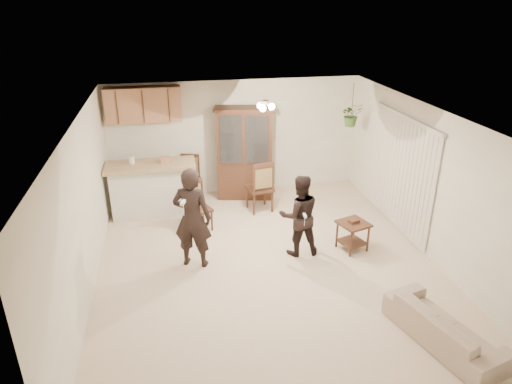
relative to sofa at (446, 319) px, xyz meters
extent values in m
plane|color=beige|center=(-1.83, 2.22, -0.37)|extent=(6.50, 6.50, 0.00)
cube|color=silver|center=(-1.83, 2.22, 2.13)|extent=(5.50, 6.50, 0.02)
cube|color=white|center=(-1.83, 5.47, 0.88)|extent=(5.50, 0.02, 2.50)
cube|color=white|center=(-1.83, -1.03, 0.88)|extent=(5.50, 0.02, 2.50)
cube|color=white|center=(-4.58, 2.22, 0.88)|extent=(0.02, 6.50, 2.50)
cube|color=white|center=(0.92, 2.22, 0.88)|extent=(0.02, 6.50, 2.50)
cube|color=silver|center=(-3.68, 4.57, 0.13)|extent=(1.60, 0.55, 1.00)
cube|color=tan|center=(-3.68, 4.57, 0.68)|extent=(1.75, 0.70, 0.08)
cube|color=#935F40|center=(-3.73, 5.29, 1.73)|extent=(1.50, 0.34, 0.70)
imported|color=#2A5220|center=(0.47, 4.62, 1.48)|extent=(0.43, 0.37, 0.48)
cylinder|color=black|center=(0.47, 4.62, 1.81)|extent=(0.01, 0.01, 0.65)
imported|color=beige|center=(0.00, 0.00, 0.00)|extent=(1.19, 2.00, 0.73)
imported|color=black|center=(-3.01, 2.49, 0.53)|extent=(0.76, 0.63, 1.80)
imported|color=black|center=(-1.22, 2.51, 0.31)|extent=(0.67, 0.53, 1.35)
cube|color=#331C12|center=(-1.70, 5.07, 0.02)|extent=(1.25, 0.71, 0.78)
cube|color=#331C12|center=(-1.70, 5.07, 1.00)|extent=(1.23, 0.65, 1.17)
cube|color=silver|center=(-1.70, 5.07, 1.00)|extent=(1.00, 0.24, 1.03)
cube|color=#331C12|center=(-1.70, 5.07, 1.61)|extent=(1.34, 0.75, 0.06)
cube|color=#331C12|center=(-0.26, 2.44, 0.14)|extent=(0.60, 0.60, 0.04)
cube|color=#331C12|center=(-0.26, 2.44, -0.22)|extent=(0.50, 0.50, 0.03)
cube|color=#331C12|center=(-0.26, 2.44, 0.19)|extent=(0.20, 0.16, 0.06)
cube|color=#331C12|center=(-2.83, 3.70, 0.06)|extent=(0.55, 0.55, 0.05)
cube|color=olive|center=(-2.83, 3.70, 0.31)|extent=(0.30, 0.15, 0.37)
cube|color=#331C12|center=(-2.83, 3.70, 0.55)|extent=(0.37, 0.18, 0.07)
cube|color=#331C12|center=(-2.92, 5.16, 0.07)|extent=(0.54, 0.54, 0.05)
cube|color=olive|center=(-2.92, 5.16, 0.33)|extent=(0.32, 0.13, 0.38)
cube|color=#331C12|center=(-2.92, 5.16, 0.57)|extent=(0.39, 0.16, 0.08)
cube|color=#331C12|center=(-1.53, 4.33, 0.12)|extent=(0.57, 0.57, 0.05)
cube|color=olive|center=(-1.53, 4.33, 0.42)|extent=(0.36, 0.11, 0.42)
cube|color=#331C12|center=(-1.53, 4.33, 0.69)|extent=(0.44, 0.12, 0.08)
cube|color=white|center=(-3.15, 2.12, 0.94)|extent=(0.09, 0.15, 0.05)
cube|color=white|center=(-1.23, 2.17, 0.52)|extent=(0.04, 0.13, 0.04)
camera|label=1|loc=(-3.28, -4.10, 3.79)|focal=32.00mm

